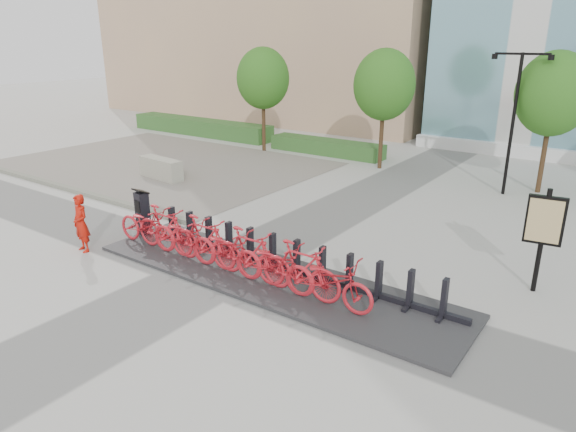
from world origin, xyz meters
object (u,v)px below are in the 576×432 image
Objects in this scene: bike_0 at (147,226)px; kiosk at (143,212)px; map_sign at (544,225)px; worker_red at (81,223)px; jersey_barrier at (161,169)px.

bike_0 is 1.55× the size of kiosk.
bike_0 is at bearing -167.29° from map_sign.
worker_red reaches higher than bike_0.
kiosk is 0.56× the size of map_sign.
jersey_barrier is at bearing 131.20° from worker_red.
map_sign reaches higher than kiosk.
map_sign is at bearing 31.75° from worker_red.
worker_red is (-1.23, -1.17, 0.16)m from bike_0.
map_sign reaches higher than jersey_barrier.
kiosk is 1.74m from worker_red.
bike_0 is 1.34× the size of worker_red.
worker_red is 11.37m from map_sign.
map_sign is at bearing -69.73° from bike_0.
worker_red is at bearing -51.53° from jersey_barrier.
kiosk is 10.38m from map_sign.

